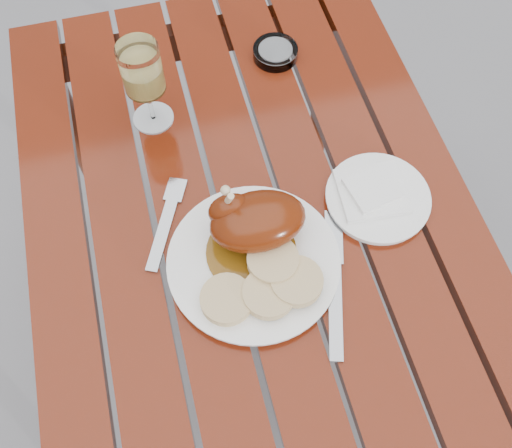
{
  "coord_description": "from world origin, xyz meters",
  "views": [
    {
      "loc": [
        -0.12,
        -0.47,
        1.65
      ],
      "look_at": [
        -0.0,
        -0.02,
        0.78
      ],
      "focal_mm": 40.0,
      "sensor_mm": 36.0,
      "label": 1
    }
  ],
  "objects_px": {
    "wine_glass": "(146,86)",
    "side_plate": "(378,198)",
    "ashtray": "(275,53)",
    "dinner_plate": "(254,262)",
    "table": "(254,296)"
  },
  "relations": [
    {
      "from": "wine_glass",
      "to": "side_plate",
      "type": "xyz_separation_m",
      "value": [
        0.36,
        -0.29,
        -0.09
      ]
    },
    {
      "from": "wine_glass",
      "to": "ashtray",
      "type": "bearing_deg",
      "value": 19.6
    },
    {
      "from": "dinner_plate",
      "to": "ashtray",
      "type": "height_order",
      "value": "ashtray"
    },
    {
      "from": "wine_glass",
      "to": "side_plate",
      "type": "height_order",
      "value": "wine_glass"
    },
    {
      "from": "dinner_plate",
      "to": "wine_glass",
      "type": "relative_size",
      "value": 1.57
    },
    {
      "from": "table",
      "to": "ashtray",
      "type": "xyz_separation_m",
      "value": [
        0.14,
        0.37,
        0.39
      ]
    },
    {
      "from": "side_plate",
      "to": "ashtray",
      "type": "xyz_separation_m",
      "value": [
        -0.08,
        0.39,
        0.0
      ]
    },
    {
      "from": "dinner_plate",
      "to": "wine_glass",
      "type": "bearing_deg",
      "value": 107.49
    },
    {
      "from": "table",
      "to": "ashtray",
      "type": "relative_size",
      "value": 12.73
    },
    {
      "from": "side_plate",
      "to": "ashtray",
      "type": "bearing_deg",
      "value": 102.29
    },
    {
      "from": "wine_glass",
      "to": "side_plate",
      "type": "bearing_deg",
      "value": -38.6
    },
    {
      "from": "side_plate",
      "to": "table",
      "type": "bearing_deg",
      "value": 175.86
    },
    {
      "from": "table",
      "to": "side_plate",
      "type": "xyz_separation_m",
      "value": [
        0.23,
        -0.02,
        0.38
      ]
    },
    {
      "from": "dinner_plate",
      "to": "ashtray",
      "type": "distance_m",
      "value": 0.48
    },
    {
      "from": "table",
      "to": "wine_glass",
      "type": "distance_m",
      "value": 0.56
    }
  ]
}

